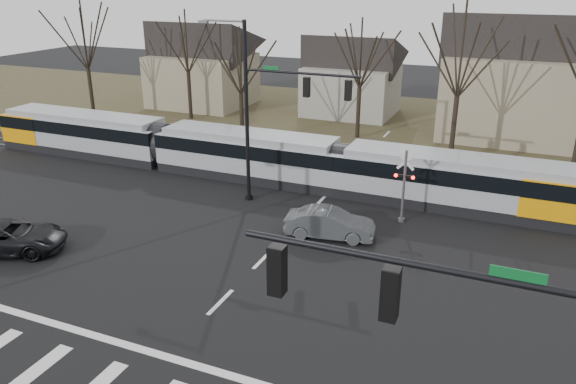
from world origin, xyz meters
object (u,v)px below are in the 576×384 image
at_px(suv, 7,237).
at_px(rail_crossing_signal, 404,189).
at_px(sedan, 330,224).
at_px(tram, 247,153).

relative_size(suv, rail_crossing_signal, 1.48).
bearing_deg(sedan, rail_crossing_signal, -51.11).
relative_size(tram, sedan, 8.56).
relative_size(sedan, suv, 0.79).
distance_m(sedan, rail_crossing_signal, 4.55).
xyz_separation_m(tram, suv, (-5.64, -14.00, -0.90)).
height_order(tram, suv, tram).
height_order(tram, sedan, tram).
distance_m(tram, suv, 15.12).
distance_m(sedan, suv, 15.54).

